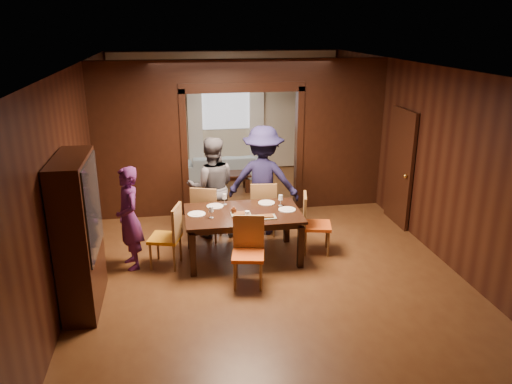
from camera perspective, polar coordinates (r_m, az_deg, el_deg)
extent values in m
plane|color=#552F18|center=(8.43, 0.08, -5.87)|extent=(9.00, 9.00, 0.00)
cube|color=silver|center=(7.68, 0.09, 14.19)|extent=(5.50, 9.00, 0.02)
cube|color=black|center=(12.29, -3.50, 9.11)|extent=(5.50, 0.02, 2.90)
cube|color=black|center=(7.96, -19.84, 2.60)|extent=(0.02, 9.00, 2.90)
cube|color=black|center=(8.81, 18.06, 4.29)|extent=(0.02, 9.00, 2.90)
cube|color=black|center=(9.46, -13.20, 4.13)|extent=(1.65, 0.15, 2.40)
cube|color=black|center=(9.97, 9.52, 5.11)|extent=(1.65, 0.15, 2.40)
cube|color=black|center=(9.28, -1.63, 13.44)|extent=(5.50, 0.15, 0.50)
cube|color=beige|center=(12.26, -3.48, 9.09)|extent=(5.40, 0.04, 2.85)
imported|color=#4F1C53|center=(7.60, -14.31, -2.92)|extent=(0.54, 0.66, 1.56)
imported|color=#4C4C52|center=(8.49, -5.07, 0.54)|extent=(0.87, 0.69, 1.74)
imported|color=#19173A|center=(8.56, 0.84, 1.32)|extent=(1.39, 1.06, 1.89)
imported|color=#9CB9CC|center=(11.91, -3.82, 2.98)|extent=(1.89, 0.75, 0.55)
imported|color=black|center=(7.74, -1.14, -1.73)|extent=(0.37, 0.37, 0.09)
cube|color=black|center=(7.80, -1.49, -4.95)|extent=(1.77, 1.10, 0.76)
cube|color=black|center=(10.95, -2.79, 1.16)|extent=(0.80, 0.50, 0.40)
cube|color=black|center=(6.67, -19.62, -4.57)|extent=(0.40, 1.20, 2.00)
cube|color=black|center=(9.32, 16.16, 2.69)|extent=(0.06, 0.90, 2.10)
cube|color=silver|center=(12.19, -3.49, 10.23)|extent=(1.20, 0.03, 1.30)
cube|color=white|center=(12.17, -6.97, 7.96)|extent=(0.35, 0.06, 2.40)
cube|color=white|center=(12.33, 0.07, 8.24)|extent=(0.35, 0.06, 2.40)
cylinder|color=white|center=(7.62, -6.80, -2.51)|extent=(0.27, 0.27, 0.01)
cylinder|color=silver|center=(7.91, -4.69, -1.62)|extent=(0.27, 0.27, 0.01)
cylinder|color=silver|center=(8.03, 1.20, -1.24)|extent=(0.27, 0.27, 0.01)
cylinder|color=silver|center=(7.76, 3.57, -2.01)|extent=(0.27, 0.27, 0.01)
cylinder|color=silver|center=(7.31, -1.29, -3.32)|extent=(0.27, 0.27, 0.01)
cube|color=gray|center=(7.56, -1.74, -2.48)|extent=(0.30, 0.20, 0.04)
cube|color=gray|center=(7.44, 1.14, -2.82)|extent=(0.30, 0.20, 0.04)
cylinder|color=white|center=(7.34, -1.01, -2.70)|extent=(0.07, 0.07, 0.14)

